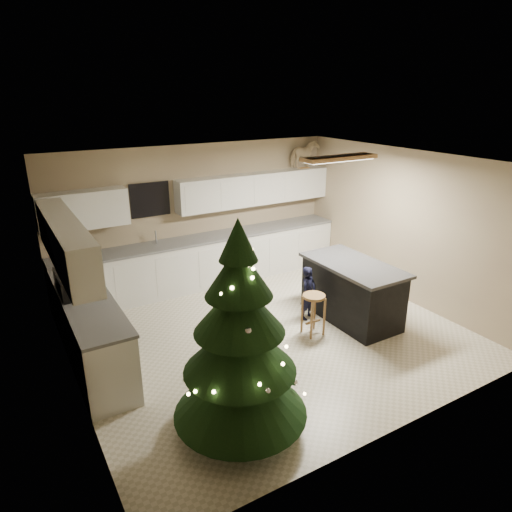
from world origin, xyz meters
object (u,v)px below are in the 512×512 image
christmas_tree (240,350)px  toddler (308,293)px  island (352,291)px  bar_stool (314,305)px  rocking_horse (304,154)px

christmas_tree → toddler: 2.81m
island → christmas_tree: size_ratio=0.71×
bar_stool → toddler: bearing=62.1°
rocking_horse → bar_stool: bearing=138.4°
bar_stool → rocking_horse: size_ratio=0.98×
bar_stool → toddler: toddler is taller
bar_stool → island: bearing=6.6°
rocking_horse → christmas_tree: bearing=128.1°
christmas_tree → rocking_horse: 5.51m
bar_stool → christmas_tree: bearing=-147.2°
toddler → bar_stool: bearing=-140.8°
island → bar_stool: bearing=-173.4°
island → christmas_tree: christmas_tree is taller
bar_stool → rocking_horse: rocking_horse is taller
island → rocking_horse: size_ratio=2.59×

